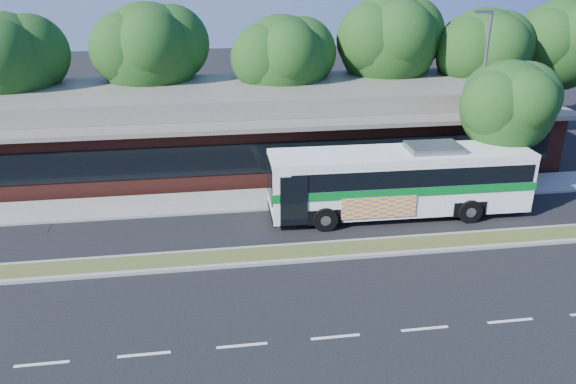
# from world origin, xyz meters

# --- Properties ---
(ground) EXTENTS (120.00, 120.00, 0.00)m
(ground) POSITION_xyz_m (0.00, 0.00, 0.00)
(ground) COLOR black
(ground) RESTS_ON ground
(median_strip) EXTENTS (26.00, 1.10, 0.15)m
(median_strip) POSITION_xyz_m (0.00, 0.60, 0.07)
(median_strip) COLOR #4D5122
(median_strip) RESTS_ON ground
(sidewalk) EXTENTS (44.00, 2.60, 0.12)m
(sidewalk) POSITION_xyz_m (0.00, 6.40, 0.06)
(sidewalk) COLOR gray
(sidewalk) RESTS_ON ground
(plaza_building) EXTENTS (33.20, 11.20, 4.45)m
(plaza_building) POSITION_xyz_m (0.00, 12.99, 2.13)
(plaza_building) COLOR #502019
(plaza_building) RESTS_ON ground
(lamp_post) EXTENTS (0.93, 0.18, 9.07)m
(lamp_post) POSITION_xyz_m (9.56, 6.00, 4.90)
(lamp_post) COLOR slate
(lamp_post) RESTS_ON ground
(tree_bg_a) EXTENTS (6.47, 5.80, 8.63)m
(tree_bg_a) POSITION_xyz_m (-14.58, 15.14, 5.87)
(tree_bg_a) COLOR black
(tree_bg_a) RESTS_ON ground
(tree_bg_b) EXTENTS (6.69, 6.00, 9.00)m
(tree_bg_b) POSITION_xyz_m (-6.57, 16.14, 6.14)
(tree_bg_b) COLOR black
(tree_bg_b) RESTS_ON ground
(tree_bg_c) EXTENTS (6.24, 5.60, 8.26)m
(tree_bg_c) POSITION_xyz_m (1.40, 15.13, 5.59)
(tree_bg_c) COLOR black
(tree_bg_c) RESTS_ON ground
(tree_bg_d) EXTENTS (6.91, 6.20, 9.37)m
(tree_bg_d) POSITION_xyz_m (8.45, 16.15, 6.42)
(tree_bg_d) COLOR black
(tree_bg_d) RESTS_ON ground
(tree_bg_e) EXTENTS (6.47, 5.80, 8.50)m
(tree_bg_e) POSITION_xyz_m (14.42, 15.14, 5.74)
(tree_bg_e) COLOR black
(tree_bg_e) RESTS_ON ground
(tree_bg_f) EXTENTS (6.69, 6.00, 8.92)m
(tree_bg_f) POSITION_xyz_m (20.43, 16.14, 6.06)
(tree_bg_f) COLOR black
(tree_bg_f) RESTS_ON ground
(transit_bus) EXTENTS (12.20, 3.01, 3.41)m
(transit_bus) POSITION_xyz_m (5.04, 3.80, 1.90)
(transit_bus) COLOR white
(transit_bus) RESTS_ON ground
(sidewalk_tree) EXTENTS (5.02, 4.51, 6.88)m
(sidewalk_tree) POSITION_xyz_m (11.02, 5.41, 4.73)
(sidewalk_tree) COLOR black
(sidewalk_tree) RESTS_ON ground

